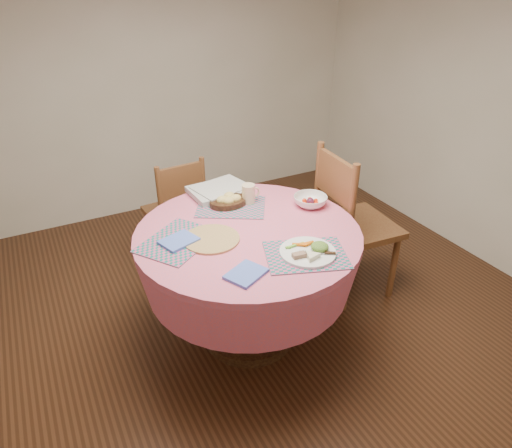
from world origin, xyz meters
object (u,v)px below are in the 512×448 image
(chair_back, at_px, (177,209))
(bread_bowl, at_px, (228,200))
(chair_right, at_px, (351,221))
(dinner_plate, at_px, (310,251))
(wicker_trivet, at_px, (211,239))
(latte_mug, at_px, (249,194))
(dining_table, at_px, (248,261))
(fruit_bowl, at_px, (310,201))

(chair_back, height_order, bread_bowl, chair_back)
(chair_right, xyz_separation_m, dinner_plate, (-0.65, -0.46, 0.23))
(chair_right, bearing_deg, wicker_trivet, 100.55)
(chair_right, distance_m, wicker_trivet, 1.05)
(chair_back, bearing_deg, latte_mug, 105.24)
(wicker_trivet, bearing_deg, chair_right, 5.91)
(dinner_plate, bearing_deg, dining_table, 115.34)
(bread_bowl, xyz_separation_m, fruit_bowl, (0.43, -0.23, -0.00))
(dining_table, relative_size, chair_right, 1.19)
(wicker_trivet, height_order, bread_bowl, bread_bowl)
(chair_back, distance_m, latte_mug, 0.81)
(chair_back, xyz_separation_m, dinner_plate, (0.25, -1.33, 0.32))
(chair_right, height_order, chair_back, chair_right)
(chair_right, bearing_deg, chair_back, 50.75)
(dinner_plate, height_order, fruit_bowl, fruit_bowl)
(chair_right, distance_m, fruit_bowl, 0.42)
(chair_back, bearing_deg, dining_table, 90.53)
(dining_table, xyz_separation_m, fruit_bowl, (0.47, 0.09, 0.23))
(chair_right, xyz_separation_m, bread_bowl, (-0.78, 0.21, 0.24))
(latte_mug, bearing_deg, bread_bowl, 167.81)
(dining_table, relative_size, bread_bowl, 5.39)
(dining_table, distance_m, wicker_trivet, 0.29)
(dinner_plate, bearing_deg, chair_back, 100.83)
(latte_mug, bearing_deg, dining_table, -118.01)
(dining_table, distance_m, fruit_bowl, 0.53)
(bread_bowl, relative_size, fruit_bowl, 0.90)
(wicker_trivet, bearing_deg, bread_bowl, 52.13)
(latte_mug, height_order, fruit_bowl, latte_mug)
(dining_table, bearing_deg, wicker_trivet, 178.41)
(dining_table, relative_size, dinner_plate, 4.39)
(chair_right, relative_size, bread_bowl, 4.54)
(fruit_bowl, bearing_deg, wicker_trivet, -172.55)
(wicker_trivet, relative_size, dinner_plate, 1.06)
(wicker_trivet, xyz_separation_m, fruit_bowl, (0.68, 0.09, 0.02))
(chair_right, relative_size, wicker_trivet, 3.48)
(chair_right, height_order, dinner_plate, chair_right)
(chair_back, relative_size, bread_bowl, 3.75)
(dinner_plate, relative_size, bread_bowl, 1.23)
(bread_bowl, bearing_deg, chair_right, -15.21)
(dining_table, xyz_separation_m, chair_right, (0.81, 0.11, -0.01))
(dining_table, height_order, chair_right, chair_right)
(dinner_plate, bearing_deg, chair_right, 35.61)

